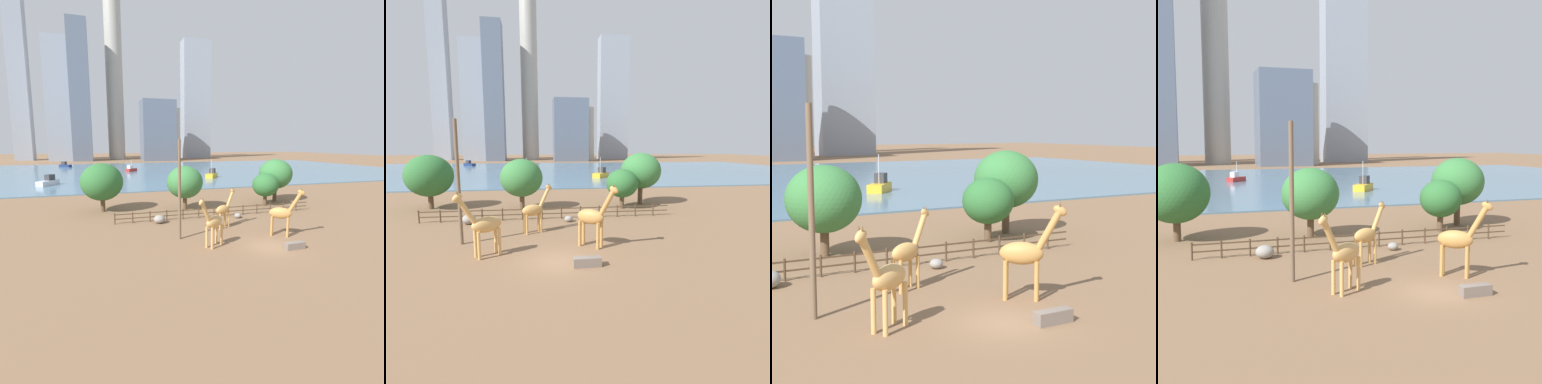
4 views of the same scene
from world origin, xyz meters
The scene contains 25 objects.
ground_plane centered at (0.00, 80.00, 0.00)m, with size 400.00×400.00×0.00m, color brown.
harbor_water centered at (0.00, 77.00, 0.10)m, with size 180.00×86.00×0.20m, color slate.
giraffe_tall centered at (-1.55, 7.14, 2.05)m, with size 2.91×1.71×4.33m.
giraffe_companion centered at (-4.93, 1.61, 2.28)m, with size 3.15×2.35×4.77m.
giraffe_young centered at (2.84, 2.60, 2.35)m, with size 3.06×2.56×4.96m.
utility_pole centered at (-7.21, 4.67, 4.81)m, with size 0.28×0.28×9.62m, color brown.
boulder_near_fence centered at (-7.99, 11.00, 0.48)m, with size 1.33×1.29×0.97m, color gray.
boulder_by_pole centered at (1.85, 10.57, 0.31)m, with size 0.83×0.82×0.61m, color gray.
feeding_trough centered at (1.79, -1.04, 0.30)m, with size 1.80×0.60×0.60m, color #72665B.
enclosure_fence centered at (-0.35, 12.00, 0.76)m, with size 26.12×0.14×1.30m.
tree_left_large centered at (9.13, 16.41, 3.10)m, with size 3.90×3.90×4.87m.
tree_center_broad centered at (-14.18, 19.28, 4.07)m, with size 5.63×5.63×6.62m.
tree_right_tall centered at (-3.08, 17.39, 3.85)m, with size 5.06×5.06×6.15m.
tree_left_small centered at (12.34, 18.85, 4.41)m, with size 5.22×5.22×6.78m.
boat_ferry centered at (-25.24, 48.79, 0.98)m, with size 4.39×5.44×2.30m.
boat_sailboat centered at (-27.17, 103.14, 0.93)m, with size 4.94×4.40×2.15m.
boat_tug centered at (14.40, 52.50, 1.03)m, with size 4.84×5.64×4.97m.
boat_barge centered at (-4.52, 77.42, 0.88)m, with size 4.17×4.51×4.07m.
skyline_tower_needle centered at (-22.38, 149.18, 35.55)m, with size 9.87×9.70×71.10m, color slate.
skyline_block_central centered at (26.48, 148.63, 14.48)m, with size 9.39×9.39×28.97m, color #B7B2A8.
skyline_tower_glass centered at (-4.03, 159.19, 52.38)m, with size 9.33×9.33×104.76m, color #ADA89E.
skyline_block_left centered at (-53.50, 165.56, 46.20)m, with size 9.11×10.06×92.40m, color #939EAD.
skyline_block_right centered at (-32.74, 154.63, 31.32)m, with size 13.29×14.08×62.64m, color #939EAD.
skyline_tower_short centered at (17.17, 142.98, 16.11)m, with size 17.87×14.96×32.23m, color slate.
skyline_tower_far centered at (46.03, 165.15, 35.90)m, with size 17.43×9.68×71.80m, color #939EAD.
Camera 1 is at (-14.38, -22.53, 9.19)m, focal length 28.00 mm.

